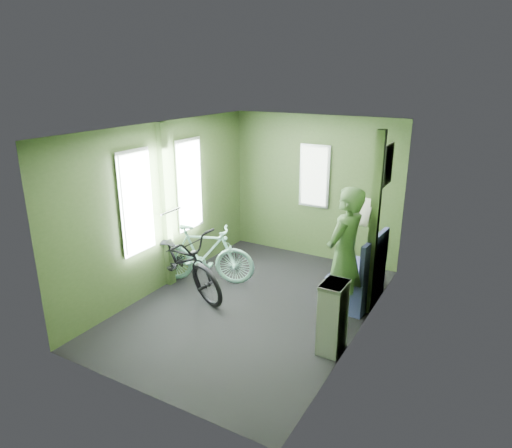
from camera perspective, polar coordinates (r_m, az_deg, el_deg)
The scene contains 6 objects.
room at distance 5.59m, azimuth -0.64°, elevation 3.15°, with size 4.00×4.02×2.31m.
bicycle_black at distance 6.55m, azimuth -9.14°, elevation -8.20°, with size 0.64×1.85×0.97m, color black.
bicycle_mint at distance 6.74m, azimuth -6.45°, elevation -7.27°, with size 0.42×1.47×0.89m, color #84CFB9.
passenger at distance 5.54m, azimuth 10.99°, elevation -3.85°, with size 0.52×0.73×1.68m.
waste_box at distance 5.06m, azimuth 9.55°, elevation -11.46°, with size 0.24×0.34×0.82m, color slate.
bench_seat at distance 6.22m, azimuth 12.58°, elevation -7.04°, with size 0.56×0.93×0.95m.
Camera 1 is at (2.67, -4.62, 2.91)m, focal length 32.00 mm.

